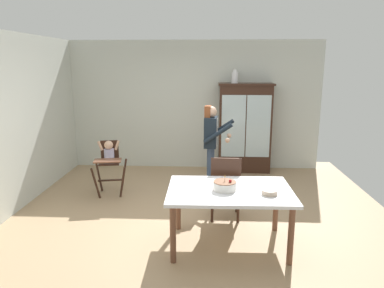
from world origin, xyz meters
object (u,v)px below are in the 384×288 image
(ceramic_vase, at_px, (235,77))
(dining_chair_far_side, at_px, (225,184))
(high_chair_with_toddler, at_px, (109,158))
(china_cabinet, at_px, (245,128))
(serving_bowl, at_px, (270,192))
(dining_table, at_px, (230,196))
(birthday_cake, at_px, (225,186))
(adult_person, at_px, (211,138))

(ceramic_vase, relative_size, dining_chair_far_side, 0.28)
(high_chair_with_toddler, bearing_deg, china_cabinet, 21.10)
(serving_bowl, bearing_deg, ceramic_vase, 93.68)
(china_cabinet, height_order, dining_chair_far_side, china_cabinet)
(dining_table, bearing_deg, dining_chair_far_side, 91.42)
(high_chair_with_toddler, height_order, birthday_cake, high_chair_with_toddler)
(china_cabinet, xyz_separation_m, ceramic_vase, (-0.23, 0.00, 1.03))
(adult_person, height_order, serving_bowl, adult_person)
(adult_person, relative_size, birthday_cake, 5.47)
(adult_person, height_order, birthday_cake, adult_person)
(serving_bowl, bearing_deg, china_cabinet, 89.70)
(china_cabinet, distance_m, dining_chair_far_side, 2.53)
(ceramic_vase, distance_m, dining_chair_far_side, 2.84)
(birthday_cake, distance_m, dining_chair_far_side, 0.79)
(ceramic_vase, relative_size, dining_table, 0.18)
(dining_chair_far_side, bearing_deg, dining_table, 92.65)
(china_cabinet, bearing_deg, serving_bowl, -90.30)
(china_cabinet, height_order, dining_table, china_cabinet)
(dining_chair_far_side, bearing_deg, china_cabinet, -100.07)
(high_chair_with_toddler, distance_m, dining_table, 2.59)
(ceramic_vase, xyz_separation_m, dining_table, (-0.24, -3.19, -1.30))
(dining_table, height_order, serving_bowl, serving_bowl)
(birthday_cake, xyz_separation_m, dining_chair_far_side, (0.05, 0.76, -0.24))
(china_cabinet, bearing_deg, dining_table, -98.44)
(china_cabinet, xyz_separation_m, adult_person, (-0.69, -1.30, 0.04))
(dining_table, bearing_deg, serving_bowl, -18.67)
(dining_chair_far_side, bearing_deg, birthday_cake, 87.81)
(high_chair_with_toddler, xyz_separation_m, adult_person, (1.74, 0.20, 0.31))
(ceramic_vase, relative_size, serving_bowl, 1.50)
(birthday_cake, height_order, serving_bowl, birthday_cake)
(high_chair_with_toddler, distance_m, serving_bowl, 3.04)
(ceramic_vase, distance_m, dining_table, 3.45)
(dining_table, relative_size, serving_bowl, 8.47)
(dining_table, relative_size, dining_chair_far_side, 1.59)
(ceramic_vase, relative_size, high_chair_with_toddler, 0.28)
(high_chair_with_toddler, relative_size, birthday_cake, 3.39)
(birthday_cake, bearing_deg, serving_bowl, -13.85)
(adult_person, bearing_deg, serving_bowl, -154.77)
(china_cabinet, xyz_separation_m, birthday_cake, (-0.54, -3.21, -0.13))
(ceramic_vase, distance_m, high_chair_with_toddler, 2.97)
(high_chair_with_toddler, xyz_separation_m, birthday_cake, (1.90, -1.71, 0.14))
(ceramic_vase, height_order, high_chair_with_toddler, ceramic_vase)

